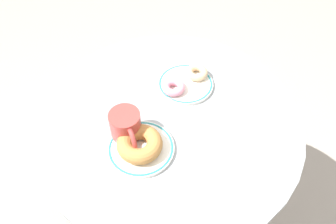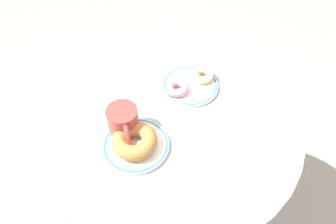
{
  "view_description": "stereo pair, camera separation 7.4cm",
  "coord_description": "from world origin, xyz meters",
  "views": [
    {
      "loc": [
        -0.43,
        -0.4,
        1.51
      ],
      "look_at": [
        0.0,
        0.01,
        0.79
      ],
      "focal_mm": 36.03,
      "sensor_mm": 36.0,
      "label": 1
    },
    {
      "loc": [
        -0.38,
        -0.45,
        1.51
      ],
      "look_at": [
        0.0,
        0.01,
        0.79
      ],
      "focal_mm": 36.03,
      "sensor_mm": 36.0,
      "label": 2
    }
  ],
  "objects": [
    {
      "name": "cafe_table",
      "position": [
        0.0,
        0.0,
        0.56
      ],
      "size": [
        0.75,
        0.75,
        0.78
      ],
      "color": "#999EA3",
      "rests_on": "ground"
    },
    {
      "name": "plate_left",
      "position": [
        -0.13,
        -0.02,
        0.78
      ],
      "size": [
        0.17,
        0.17,
        0.01
      ],
      "color": "white",
      "rests_on": "cafe_table"
    },
    {
      "name": "plate_right",
      "position": [
        0.13,
        0.05,
        0.78
      ],
      "size": [
        0.17,
        0.17,
        0.01
      ],
      "color": "white",
      "rests_on": "cafe_table"
    },
    {
      "name": "donut_old_fashioned",
      "position": [
        -0.13,
        -0.02,
        0.81
      ],
      "size": [
        0.15,
        0.15,
        0.04
      ],
      "primitive_type": "torus",
      "rotation": [
        0.0,
        0.0,
        0.3
      ],
      "color": "#BC7F42",
      "rests_on": "plate_left"
    },
    {
      "name": "donut_glazed",
      "position": [
        0.17,
        0.05,
        0.8
      ],
      "size": [
        0.09,
        0.09,
        0.02
      ],
      "primitive_type": "torus",
      "rotation": [
        0.0,
        0.0,
        5.86
      ],
      "color": "#E0B789",
      "rests_on": "plate_right"
    },
    {
      "name": "donut_pink_frosted",
      "position": [
        0.08,
        0.06,
        0.8
      ],
      "size": [
        0.1,
        0.1,
        0.02
      ],
      "primitive_type": "torus",
      "rotation": [
        0.0,
        0.0,
        5.61
      ],
      "color": "pink",
      "rests_on": "plate_right"
    },
    {
      "name": "coffee_mug",
      "position": [
        -0.12,
        0.04,
        0.82
      ],
      "size": [
        0.08,
        0.12,
        0.09
      ],
      "color": "#B73D38",
      "rests_on": "cafe_table"
    }
  ]
}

